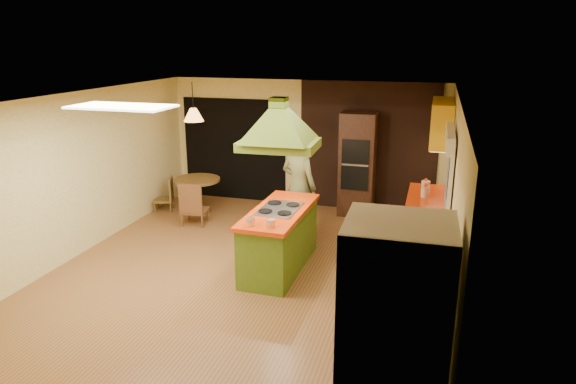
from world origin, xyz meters
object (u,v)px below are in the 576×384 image
(canister_large, at_px, (426,187))
(dining_table, at_px, (197,189))
(refrigerator, at_px, (393,340))
(kitchen_island, at_px, (280,239))
(man, at_px, (299,187))
(wall_oven, at_px, (357,164))

(canister_large, bearing_deg, dining_table, 171.47)
(refrigerator, height_order, dining_table, refrigerator)
(kitchen_island, bearing_deg, man, 93.59)
(kitchen_island, distance_m, dining_table, 3.06)
(refrigerator, xyz_separation_m, canister_large, (0.11, 4.44, 0.03))
(kitchen_island, relative_size, refrigerator, 0.93)
(man, relative_size, dining_table, 2.03)
(dining_table, bearing_deg, canister_large, -8.53)
(kitchen_island, bearing_deg, dining_table, 139.84)
(dining_table, bearing_deg, refrigerator, -50.63)
(kitchen_island, height_order, wall_oven, wall_oven)
(refrigerator, bearing_deg, kitchen_island, 120.11)
(man, distance_m, dining_table, 2.41)
(man, relative_size, canister_large, 9.06)
(man, relative_size, refrigerator, 0.91)
(canister_large, bearing_deg, man, -176.43)
(kitchen_island, relative_size, man, 1.02)
(dining_table, distance_m, canister_large, 4.35)
(kitchen_island, height_order, man, man)
(dining_table, height_order, canister_large, canister_large)
(kitchen_island, height_order, dining_table, kitchen_island)
(canister_large, bearing_deg, refrigerator, -91.36)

